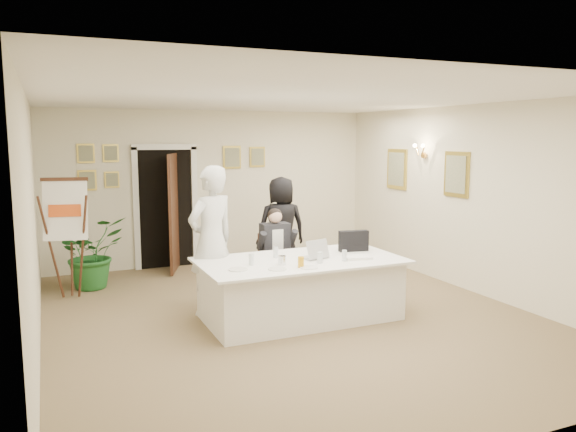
% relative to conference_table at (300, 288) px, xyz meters
% --- Properties ---
extents(floor, '(7.00, 7.00, 0.00)m').
position_rel_conference_table_xyz_m(floor, '(-0.08, 0.14, -0.39)').
color(floor, brown).
rests_on(floor, ground).
extents(ceiling, '(6.00, 7.00, 0.02)m').
position_rel_conference_table_xyz_m(ceiling, '(-0.08, 0.14, 2.41)').
color(ceiling, white).
rests_on(ceiling, wall_back).
extents(wall_back, '(6.00, 0.10, 2.80)m').
position_rel_conference_table_xyz_m(wall_back, '(-0.08, 3.64, 1.01)').
color(wall_back, white).
rests_on(wall_back, floor).
extents(wall_front, '(6.00, 0.10, 2.80)m').
position_rel_conference_table_xyz_m(wall_front, '(-0.08, -3.36, 1.01)').
color(wall_front, white).
rests_on(wall_front, floor).
extents(wall_left, '(0.10, 7.00, 2.80)m').
position_rel_conference_table_xyz_m(wall_left, '(-3.08, 0.14, 1.01)').
color(wall_left, white).
rests_on(wall_left, floor).
extents(wall_right, '(0.10, 7.00, 2.80)m').
position_rel_conference_table_xyz_m(wall_right, '(2.92, 0.14, 1.01)').
color(wall_right, white).
rests_on(wall_right, floor).
extents(doorway, '(1.14, 0.86, 2.20)m').
position_rel_conference_table_xyz_m(doorway, '(-0.96, 3.46, 0.65)').
color(doorway, black).
rests_on(doorway, floor).
extents(pictures_back_wall, '(3.40, 0.06, 0.80)m').
position_rel_conference_table_xyz_m(pictures_back_wall, '(-0.88, 3.61, 1.46)').
color(pictures_back_wall, gold).
rests_on(pictures_back_wall, wall_back).
extents(pictures_right_wall, '(0.06, 2.20, 0.80)m').
position_rel_conference_table_xyz_m(pictures_right_wall, '(2.89, 1.34, 1.36)').
color(pictures_right_wall, gold).
rests_on(pictures_right_wall, wall_right).
extents(wall_sconce, '(0.20, 0.30, 0.24)m').
position_rel_conference_table_xyz_m(wall_sconce, '(2.82, 1.34, 1.71)').
color(wall_sconce, gold).
rests_on(wall_sconce, wall_right).
extents(conference_table, '(2.58, 1.38, 0.78)m').
position_rel_conference_table_xyz_m(conference_table, '(0.00, 0.00, 0.00)').
color(conference_table, silver).
rests_on(conference_table, floor).
extents(seated_man, '(0.69, 0.72, 1.31)m').
position_rel_conference_table_xyz_m(seated_man, '(0.10, 1.06, 0.26)').
color(seated_man, black).
rests_on(seated_man, floor).
extents(flip_chart, '(0.62, 0.44, 1.72)m').
position_rel_conference_table_xyz_m(flip_chart, '(-2.67, 2.13, 0.40)').
color(flip_chart, '#371B11').
rests_on(flip_chart, floor).
extents(standing_man, '(0.84, 0.72, 1.96)m').
position_rel_conference_table_xyz_m(standing_man, '(-0.98, 0.64, 0.59)').
color(standing_man, silver).
rests_on(standing_man, floor).
extents(standing_woman, '(0.87, 0.62, 1.68)m').
position_rel_conference_table_xyz_m(standing_woman, '(0.63, 2.14, 0.45)').
color(standing_woman, black).
rests_on(standing_woman, floor).
extents(potted_palm, '(1.28, 1.23, 1.09)m').
position_rel_conference_table_xyz_m(potted_palm, '(-2.34, 2.64, 0.15)').
color(potted_palm, '#1E5C23').
rests_on(potted_palm, floor).
extents(laptop, '(0.41, 0.42, 0.28)m').
position_rel_conference_table_xyz_m(laptop, '(0.19, 0.01, 0.52)').
color(laptop, '#B7BABC').
rests_on(laptop, conference_table).
extents(laptop_bag, '(0.42, 0.18, 0.28)m').
position_rel_conference_table_xyz_m(laptop_bag, '(0.88, 0.19, 0.52)').
color(laptop_bag, black).
rests_on(laptop_bag, conference_table).
extents(paper_stack, '(0.37, 0.30, 0.03)m').
position_rel_conference_table_xyz_m(paper_stack, '(0.69, -0.25, 0.40)').
color(paper_stack, white).
rests_on(paper_stack, conference_table).
extents(plate_left, '(0.26, 0.26, 0.01)m').
position_rel_conference_table_xyz_m(plate_left, '(-0.91, -0.24, 0.39)').
color(plate_left, white).
rests_on(plate_left, conference_table).
extents(plate_mid, '(0.22, 0.22, 0.01)m').
position_rel_conference_table_xyz_m(plate_mid, '(-0.49, -0.41, 0.39)').
color(plate_mid, white).
rests_on(plate_mid, conference_table).
extents(plate_near, '(0.23, 0.23, 0.01)m').
position_rel_conference_table_xyz_m(plate_near, '(-0.11, -0.48, 0.39)').
color(plate_near, white).
rests_on(plate_near, conference_table).
extents(glass_a, '(0.08, 0.08, 0.14)m').
position_rel_conference_table_xyz_m(glass_a, '(-0.68, -0.06, 0.45)').
color(glass_a, silver).
rests_on(glass_a, conference_table).
extents(glass_b, '(0.08, 0.08, 0.14)m').
position_rel_conference_table_xyz_m(glass_b, '(0.13, -0.30, 0.45)').
color(glass_b, silver).
rests_on(glass_b, conference_table).
extents(glass_c, '(0.07, 0.07, 0.14)m').
position_rel_conference_table_xyz_m(glass_c, '(0.47, -0.31, 0.45)').
color(glass_c, silver).
rests_on(glass_c, conference_table).
extents(glass_d, '(0.07, 0.07, 0.14)m').
position_rel_conference_table_xyz_m(glass_d, '(-0.25, 0.22, 0.45)').
color(glass_d, silver).
rests_on(glass_d, conference_table).
extents(oj_glass, '(0.09, 0.09, 0.13)m').
position_rel_conference_table_xyz_m(oj_glass, '(-0.18, -0.41, 0.45)').
color(oj_glass, orange).
rests_on(oj_glass, conference_table).
extents(steel_jug, '(0.12, 0.12, 0.11)m').
position_rel_conference_table_xyz_m(steel_jug, '(-0.33, -0.18, 0.44)').
color(steel_jug, silver).
rests_on(steel_jug, conference_table).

